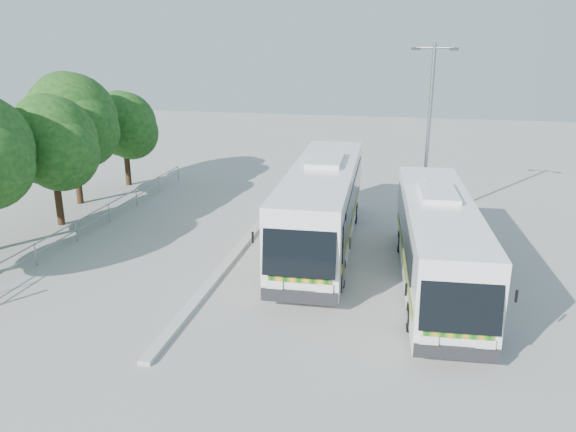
% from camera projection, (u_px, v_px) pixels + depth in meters
% --- Properties ---
extents(ground, '(100.00, 100.00, 0.00)m').
position_uv_depth(ground, '(271.00, 287.00, 21.33)').
color(ground, '#979792').
rests_on(ground, ground).
extents(kerb_divider, '(0.40, 16.00, 0.15)m').
position_uv_depth(kerb_divider, '(229.00, 261.00, 23.63)').
color(kerb_divider, '#B2B2AD').
rests_on(kerb_divider, ground).
extents(railing, '(0.06, 22.00, 1.00)m').
position_uv_depth(railing, '(88.00, 220.00, 26.83)').
color(railing, gray).
rests_on(railing, ground).
extents(tree_far_c, '(4.97, 4.69, 6.49)m').
position_uv_depth(tree_far_c, '(52.00, 141.00, 27.21)').
color(tree_far_c, '#382314').
rests_on(tree_far_c, ground).
extents(tree_far_d, '(5.62, 5.30, 7.33)m').
position_uv_depth(tree_far_d, '(72.00, 119.00, 30.73)').
color(tree_far_d, '#382314').
rests_on(tree_far_d, ground).
extents(tree_far_e, '(4.54, 4.28, 5.92)m').
position_uv_depth(tree_far_e, '(125.00, 125.00, 35.07)').
color(tree_far_e, '#382314').
rests_on(tree_far_e, ground).
extents(coach_main, '(3.20, 13.35, 3.68)m').
position_uv_depth(coach_main, '(322.00, 204.00, 24.88)').
color(coach_main, silver).
rests_on(coach_main, ground).
extents(coach_adjacent, '(3.21, 12.05, 3.31)m').
position_uv_depth(coach_adjacent, '(437.00, 240.00, 21.00)').
color(coach_adjacent, white).
rests_on(coach_adjacent, ground).
extents(lamppost, '(2.15, 0.63, 8.84)m').
position_uv_depth(lamppost, '(429.00, 127.00, 27.45)').
color(lamppost, gray).
rests_on(lamppost, ground).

